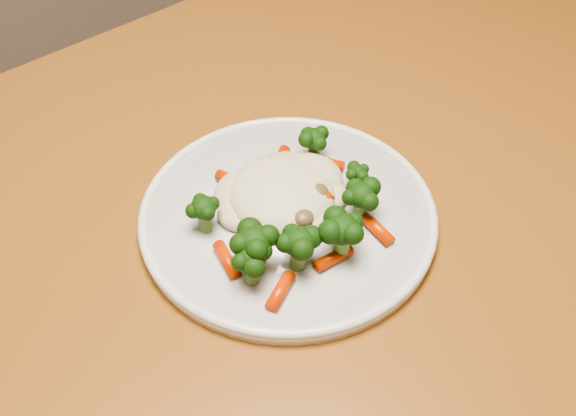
# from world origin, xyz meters

# --- Properties ---
(dining_table) EXTENTS (1.49, 1.17, 0.75)m
(dining_table) POSITION_xyz_m (-0.11, 0.02, 0.66)
(dining_table) COLOR #935721
(dining_table) RESTS_ON ground
(plate) EXTENTS (0.29, 0.29, 0.01)m
(plate) POSITION_xyz_m (-0.08, 0.05, 0.76)
(plate) COLOR silver
(plate) RESTS_ON dining_table
(meal) EXTENTS (0.19, 0.19, 0.05)m
(meal) POSITION_xyz_m (-0.09, 0.04, 0.78)
(meal) COLOR beige
(meal) RESTS_ON plate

